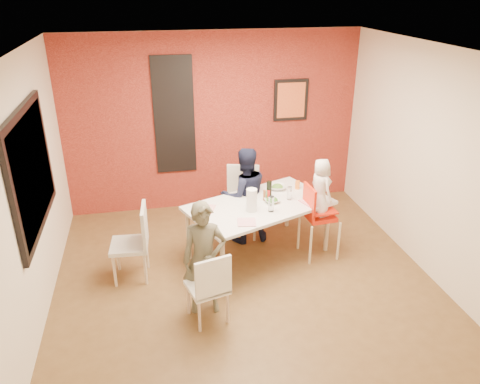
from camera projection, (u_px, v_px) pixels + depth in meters
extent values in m
plane|color=brown|center=(245.00, 280.00, 5.69)|extent=(4.50, 4.50, 0.00)
cube|color=white|center=(246.00, 51.00, 4.57)|extent=(4.50, 4.50, 0.02)
cube|color=beige|center=(214.00, 123.00, 7.14)|extent=(4.50, 0.02, 2.70)
cube|color=beige|center=(318.00, 305.00, 3.12)|extent=(4.50, 0.02, 2.70)
cube|color=beige|center=(28.00, 196.00, 4.71)|extent=(0.02, 4.50, 2.70)
cube|color=beige|center=(430.00, 163.00, 5.55)|extent=(0.02, 4.50, 2.70)
cube|color=maroon|center=(214.00, 123.00, 7.12)|extent=(4.50, 0.02, 2.70)
cube|color=black|center=(31.00, 170.00, 4.81)|extent=(0.05, 1.70, 1.30)
cube|color=black|center=(33.00, 170.00, 4.82)|extent=(0.02, 1.55, 1.15)
cube|color=silver|center=(174.00, 116.00, 6.93)|extent=(0.55, 0.03, 1.70)
cube|color=black|center=(174.00, 116.00, 6.93)|extent=(0.60, 0.03, 1.76)
cube|color=black|center=(291.00, 100.00, 7.20)|extent=(0.54, 0.03, 0.64)
cube|color=orange|center=(291.00, 100.00, 7.19)|extent=(0.44, 0.01, 0.54)
cube|color=white|center=(259.00, 205.00, 5.94)|extent=(2.02, 1.58, 0.04)
cylinder|color=tan|center=(223.00, 265.00, 5.37)|extent=(0.06, 0.06, 0.70)
cylinder|color=tan|center=(189.00, 235.00, 6.00)|extent=(0.06, 0.06, 0.70)
cylinder|color=tan|center=(327.00, 227.00, 6.19)|extent=(0.06, 0.06, 0.70)
cylinder|color=tan|center=(287.00, 204.00, 6.82)|extent=(0.06, 0.06, 0.70)
cube|color=white|center=(207.00, 287.00, 4.90)|extent=(0.48, 0.48, 0.04)
cube|color=white|center=(213.00, 278.00, 4.66)|extent=(0.39, 0.13, 0.44)
cylinder|color=#C3AA91|center=(215.00, 291.00, 5.18)|extent=(0.03, 0.03, 0.38)
cylinder|color=#C3AA91|center=(228.00, 308.00, 4.92)|extent=(0.03, 0.03, 0.38)
cylinder|color=#C3AA91|center=(188.00, 299.00, 5.05)|extent=(0.03, 0.03, 0.38)
cylinder|color=#C3AA91|center=(199.00, 316.00, 4.79)|extent=(0.03, 0.03, 0.38)
cube|color=silver|center=(242.00, 204.00, 6.55)|extent=(0.56, 0.56, 0.05)
cube|color=silver|center=(243.00, 182.00, 6.64)|extent=(0.45, 0.16, 0.52)
cylinder|color=tan|center=(228.00, 225.00, 6.50)|extent=(0.04, 0.04, 0.45)
cylinder|color=tan|center=(230.00, 213.00, 6.83)|extent=(0.04, 0.04, 0.45)
cylinder|color=tan|center=(254.00, 226.00, 6.47)|extent=(0.04, 0.04, 0.45)
cylinder|color=tan|center=(256.00, 214.00, 6.81)|extent=(0.04, 0.04, 0.45)
cube|color=beige|center=(129.00, 245.00, 5.58)|extent=(0.47, 0.47, 0.05)
cube|color=beige|center=(144.00, 226.00, 5.50)|extent=(0.07, 0.44, 0.50)
cylinder|color=#CAB496|center=(118.00, 255.00, 5.82)|extent=(0.04, 0.04, 0.43)
cylinder|color=#CAB496|center=(147.00, 253.00, 5.86)|extent=(0.04, 0.04, 0.43)
cylinder|color=#CAB496|center=(115.00, 271.00, 5.49)|extent=(0.04, 0.04, 0.43)
cylinder|color=#CAB496|center=(145.00, 269.00, 5.54)|extent=(0.04, 0.04, 0.43)
cube|color=red|center=(320.00, 216.00, 6.01)|extent=(0.37, 0.37, 0.05)
cube|color=red|center=(309.00, 201.00, 5.88)|extent=(0.06, 0.35, 0.41)
cube|color=red|center=(320.00, 209.00, 5.97)|extent=(0.37, 0.37, 0.02)
cylinder|color=beige|center=(339.00, 241.00, 6.01)|extent=(0.03, 0.03, 0.54)
cylinder|color=beige|center=(311.00, 246.00, 5.92)|extent=(0.03, 0.03, 0.54)
cylinder|color=beige|center=(326.00, 227.00, 6.35)|extent=(0.03, 0.03, 0.54)
cylinder|color=beige|center=(299.00, 231.00, 6.26)|extent=(0.03, 0.03, 0.54)
imported|color=brown|center=(204.00, 259.00, 4.94)|extent=(0.49, 0.34, 1.29)
imported|color=black|center=(245.00, 195.00, 6.32)|extent=(0.70, 0.57, 1.35)
imported|color=silver|center=(321.00, 188.00, 5.84)|extent=(0.33, 0.42, 0.75)
cube|color=white|center=(247.00, 222.00, 5.47)|extent=(0.25, 0.25, 0.01)
cube|color=white|center=(246.00, 191.00, 6.27)|extent=(0.20, 0.20, 0.01)
cube|color=white|center=(311.00, 202.00, 5.98)|extent=(0.29, 0.29, 0.01)
cube|color=white|center=(205.00, 209.00, 5.80)|extent=(0.30, 0.30, 0.01)
imported|color=white|center=(272.00, 201.00, 5.97)|extent=(0.21, 0.21, 0.05)
imported|color=silver|center=(277.00, 187.00, 6.34)|extent=(0.27, 0.27, 0.06)
cylinder|color=black|center=(269.00, 191.00, 6.00)|extent=(0.07, 0.07, 0.25)
cylinder|color=silver|center=(271.00, 204.00, 5.70)|extent=(0.07, 0.07, 0.20)
cylinder|color=white|center=(289.00, 193.00, 6.01)|extent=(0.06, 0.06, 0.18)
cylinder|color=white|center=(252.00, 200.00, 5.69)|extent=(0.13, 0.13, 0.29)
cylinder|color=red|center=(269.00, 196.00, 5.99)|extent=(0.04, 0.04, 0.14)
cylinder|color=#2F6C24|center=(267.00, 196.00, 6.00)|extent=(0.03, 0.03, 0.13)
cylinder|color=brown|center=(264.00, 195.00, 6.00)|extent=(0.04, 0.04, 0.14)
cylinder|color=orange|center=(297.00, 185.00, 6.34)|extent=(0.06, 0.06, 0.11)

